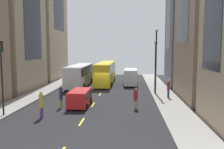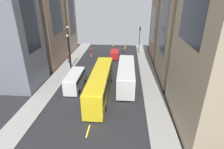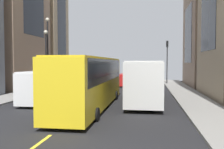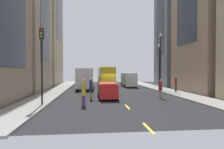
{
  "view_description": "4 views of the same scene",
  "coord_description": "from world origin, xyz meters",
  "px_view_note": "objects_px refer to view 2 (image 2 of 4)",
  "views": [
    {
      "loc": [
        3.81,
        -33.43,
        5.77
      ],
      "look_at": [
        0.96,
        4.99,
        1.74
      ],
      "focal_mm": 38.4,
      "sensor_mm": 36.0,
      "label": 1
    },
    {
      "loc": [
        -3.93,
        30.32,
        13.82
      ],
      "look_at": [
        -1.72,
        3.74,
        1.85
      ],
      "focal_mm": 29.04,
      "sensor_mm": 36.0,
      "label": 2
    },
    {
      "loc": [
        -4.33,
        24.66,
        3.23
      ],
      "look_at": [
        -0.87,
        1.0,
        2.12
      ],
      "focal_mm": 40.66,
      "sensor_mm": 36.0,
      "label": 3
    },
    {
      "loc": [
        -2.92,
        -30.96,
        2.97
      ],
      "look_at": [
        0.57,
        2.66,
        2.34
      ],
      "focal_mm": 31.85,
      "sensor_mm": 36.0,
      "label": 4
    }
  ],
  "objects_px": {
    "traffic_light_near_corner": "(140,35)",
    "city_bus_white": "(126,73)",
    "pedestrian_crossing_near": "(122,52)",
    "delivery_van_white": "(75,80)",
    "pedestrian_walking_far": "(91,52)",
    "pedestrian_waiting_curb": "(69,58)",
    "pedestrian_crossing_mid": "(125,48)",
    "car_red_0": "(115,54)",
    "streetcar_yellow": "(100,81)"
  },
  "relations": [
    {
      "from": "city_bus_white",
      "to": "pedestrian_waiting_curb",
      "type": "bearing_deg",
      "value": -35.59
    },
    {
      "from": "pedestrian_crossing_mid",
      "to": "delivery_van_white",
      "type": "bearing_deg",
      "value": 126.35
    },
    {
      "from": "city_bus_white",
      "to": "pedestrian_crossing_mid",
      "type": "bearing_deg",
      "value": -88.7
    },
    {
      "from": "car_red_0",
      "to": "pedestrian_crossing_near",
      "type": "relative_size",
      "value": 1.79
    },
    {
      "from": "pedestrian_walking_far",
      "to": "traffic_light_near_corner",
      "type": "xyz_separation_m",
      "value": [
        -11.43,
        -3.63,
        3.42
      ]
    },
    {
      "from": "car_red_0",
      "to": "pedestrian_walking_far",
      "type": "distance_m",
      "value": 5.66
    },
    {
      "from": "streetcar_yellow",
      "to": "pedestrian_walking_far",
      "type": "height_order",
      "value": "streetcar_yellow"
    },
    {
      "from": "delivery_van_white",
      "to": "pedestrian_walking_far",
      "type": "distance_m",
      "value": 15.82
    },
    {
      "from": "delivery_van_white",
      "to": "pedestrian_walking_far",
      "type": "bearing_deg",
      "value": -88.33
    },
    {
      "from": "streetcar_yellow",
      "to": "pedestrian_crossing_mid",
      "type": "distance_m",
      "value": 21.38
    },
    {
      "from": "pedestrian_waiting_curb",
      "to": "pedestrian_crossing_mid",
      "type": "bearing_deg",
      "value": 67.39
    },
    {
      "from": "city_bus_white",
      "to": "traffic_light_near_corner",
      "type": "xyz_separation_m",
      "value": [
        -3.02,
        -17.46,
        2.51
      ]
    },
    {
      "from": "pedestrian_walking_far",
      "to": "pedestrian_waiting_curb",
      "type": "xyz_separation_m",
      "value": [
        3.92,
        5.01,
        0.21
      ]
    },
    {
      "from": "pedestrian_waiting_curb",
      "to": "car_red_0",
      "type": "bearing_deg",
      "value": 56.07
    },
    {
      "from": "streetcar_yellow",
      "to": "pedestrian_crossing_near",
      "type": "relative_size",
      "value": 5.97
    },
    {
      "from": "city_bus_white",
      "to": "pedestrian_walking_far",
      "type": "height_order",
      "value": "city_bus_white"
    },
    {
      "from": "delivery_van_white",
      "to": "pedestrian_waiting_curb",
      "type": "height_order",
      "value": "delivery_van_white"
    },
    {
      "from": "streetcar_yellow",
      "to": "pedestrian_crossing_mid",
      "type": "relative_size",
      "value": 5.86
    },
    {
      "from": "delivery_van_white",
      "to": "pedestrian_crossing_near",
      "type": "distance_m",
      "value": 17.34
    },
    {
      "from": "city_bus_white",
      "to": "pedestrian_walking_far",
      "type": "relative_size",
      "value": 5.31
    },
    {
      "from": "streetcar_yellow",
      "to": "delivery_van_white",
      "type": "relative_size",
      "value": 2.28
    },
    {
      "from": "delivery_van_white",
      "to": "traffic_light_near_corner",
      "type": "height_order",
      "value": "traffic_light_near_corner"
    },
    {
      "from": "pedestrian_walking_far",
      "to": "pedestrian_waiting_curb",
      "type": "relative_size",
      "value": 0.97
    },
    {
      "from": "streetcar_yellow",
      "to": "delivery_van_white",
      "type": "xyz_separation_m",
      "value": [
        4.22,
        -1.5,
        -0.61
      ]
    },
    {
      "from": "car_red_0",
      "to": "pedestrian_crossing_mid",
      "type": "xyz_separation_m",
      "value": [
        -2.37,
        -4.32,
        0.23
      ]
    },
    {
      "from": "car_red_0",
      "to": "pedestrian_walking_far",
      "type": "bearing_deg",
      "value": -5.43
    },
    {
      "from": "pedestrian_crossing_mid",
      "to": "traffic_light_near_corner",
      "type": "xyz_separation_m",
      "value": [
        -3.42,
        0.15,
        3.3
      ]
    },
    {
      "from": "streetcar_yellow",
      "to": "delivery_van_white",
      "type": "height_order",
      "value": "streetcar_yellow"
    },
    {
      "from": "delivery_van_white",
      "to": "pedestrian_waiting_curb",
      "type": "bearing_deg",
      "value": -67.93
    },
    {
      "from": "city_bus_white",
      "to": "pedestrian_crossing_near",
      "type": "distance_m",
      "value": 13.97
    },
    {
      "from": "car_red_0",
      "to": "pedestrian_walking_far",
      "type": "xyz_separation_m",
      "value": [
        5.64,
        -0.54,
        0.11
      ]
    },
    {
      "from": "pedestrian_walking_far",
      "to": "traffic_light_near_corner",
      "type": "distance_m",
      "value": 12.47
    },
    {
      "from": "pedestrian_walking_far",
      "to": "pedestrian_crossing_near",
      "type": "distance_m",
      "value": 7.4
    },
    {
      "from": "traffic_light_near_corner",
      "to": "car_red_0",
      "type": "bearing_deg",
      "value": 35.74
    },
    {
      "from": "traffic_light_near_corner",
      "to": "city_bus_white",
      "type": "bearing_deg",
      "value": 80.19
    },
    {
      "from": "pedestrian_crossing_near",
      "to": "pedestrian_walking_far",
      "type": "bearing_deg",
      "value": -95.83
    },
    {
      "from": "delivery_van_white",
      "to": "pedestrian_crossing_near",
      "type": "xyz_separation_m",
      "value": [
        -6.94,
        -15.89,
        -0.28
      ]
    },
    {
      "from": "city_bus_white",
      "to": "streetcar_yellow",
      "type": "xyz_separation_m",
      "value": [
        3.73,
        3.49,
        0.12
      ]
    },
    {
      "from": "city_bus_white",
      "to": "delivery_van_white",
      "type": "distance_m",
      "value": 8.2
    },
    {
      "from": "pedestrian_waiting_curb",
      "to": "pedestrian_crossing_mid",
      "type": "height_order",
      "value": "pedestrian_crossing_mid"
    },
    {
      "from": "pedestrian_crossing_near",
      "to": "traffic_light_near_corner",
      "type": "xyz_separation_m",
      "value": [
        -4.03,
        -3.55,
        3.29
      ]
    },
    {
      "from": "delivery_van_white",
      "to": "traffic_light_near_corner",
      "type": "xyz_separation_m",
      "value": [
        -10.96,
        -19.44,
        3.01
      ]
    },
    {
      "from": "streetcar_yellow",
      "to": "pedestrian_waiting_curb",
      "type": "xyz_separation_m",
      "value": [
        8.6,
        -12.31,
        -0.82
      ]
    },
    {
      "from": "pedestrian_crossing_mid",
      "to": "streetcar_yellow",
      "type": "bearing_deg",
      "value": 138.45
    },
    {
      "from": "pedestrian_walking_far",
      "to": "pedestrian_crossing_mid",
      "type": "xyz_separation_m",
      "value": [
        -8.01,
        -3.78,
        0.13
      ]
    },
    {
      "from": "delivery_van_white",
      "to": "pedestrian_crossing_mid",
      "type": "bearing_deg",
      "value": -111.06
    },
    {
      "from": "car_red_0",
      "to": "pedestrian_waiting_curb",
      "type": "xyz_separation_m",
      "value": [
        9.55,
        4.47,
        0.31
      ]
    },
    {
      "from": "city_bus_white",
      "to": "pedestrian_waiting_curb",
      "type": "xyz_separation_m",
      "value": [
        12.33,
        -8.82,
        -0.7
      ]
    },
    {
      "from": "streetcar_yellow",
      "to": "pedestrian_crossing_near",
      "type": "bearing_deg",
      "value": -98.88
    },
    {
      "from": "traffic_light_near_corner",
      "to": "pedestrian_waiting_curb",
      "type": "bearing_deg",
      "value": 29.37
    }
  ]
}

